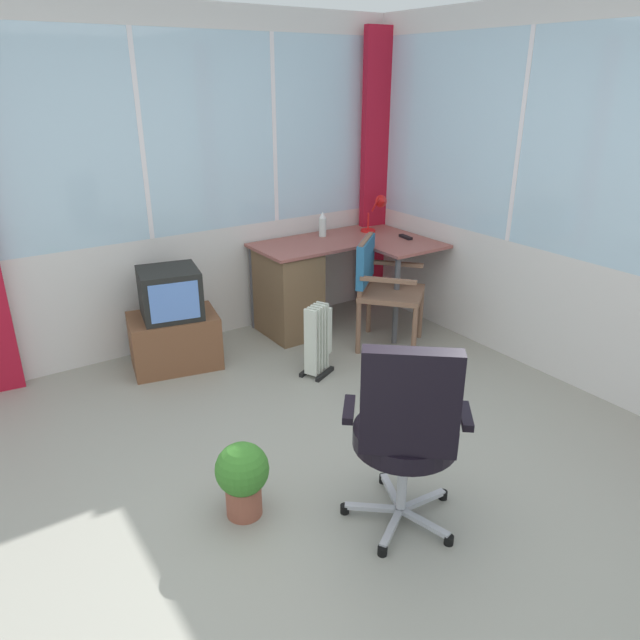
{
  "coord_description": "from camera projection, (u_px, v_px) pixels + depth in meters",
  "views": [
    {
      "loc": [
        -1.41,
        -2.03,
        2.06
      ],
      "look_at": [
        0.49,
        0.78,
        0.66
      ],
      "focal_mm": 33.21,
      "sensor_mm": 36.0,
      "label": 1
    }
  ],
  "objects": [
    {
      "name": "office_chair",
      "position": [
        407.0,
        427.0,
        2.69
      ],
      "size": [
        0.61,
        0.6,
        1.02
      ],
      "color": "#B7B7BF",
      "rests_on": "ground"
    },
    {
      "name": "wooden_armchair",
      "position": [
        377.0,
        278.0,
        4.7
      ],
      "size": [
        0.68,
        0.68,
        0.89
      ],
      "color": "brown",
      "rests_on": "ground"
    },
    {
      "name": "north_window_panel",
      "position": [
        146.0,
        190.0,
        4.39
      ],
      "size": [
        4.39,
        0.07,
        2.55
      ],
      "color": "silver",
      "rests_on": "ground"
    },
    {
      "name": "desk_lamp",
      "position": [
        379.0,
        208.0,
        5.25
      ],
      "size": [
        0.24,
        0.2,
        0.33
      ],
      "color": "red",
      "rests_on": "desk"
    },
    {
      "name": "potted_plant",
      "position": [
        243.0,
        476.0,
        2.93
      ],
      "size": [
        0.27,
        0.27,
        0.4
      ],
      "color": "#97503D",
      "rests_on": "ground"
    },
    {
      "name": "spray_bottle",
      "position": [
        323.0,
        225.0,
        5.13
      ],
      "size": [
        0.06,
        0.06,
        0.22
      ],
      "color": "silver",
      "rests_on": "desk"
    },
    {
      "name": "east_window_panel",
      "position": [
        616.0,
        211.0,
        3.73
      ],
      "size": [
        0.07,
        4.68,
        2.55
      ],
      "color": "silver",
      "rests_on": "ground"
    },
    {
      "name": "tv_remote",
      "position": [
        406.0,
        237.0,
        5.1
      ],
      "size": [
        0.06,
        0.15,
        0.02
      ],
      "primitive_type": "cube",
      "rotation": [
        0.0,
        0.0,
        -0.12
      ],
      "color": "black",
      "rests_on": "desk"
    },
    {
      "name": "ground",
      "position": [
        326.0,
        509.0,
        3.08
      ],
      "size": [
        5.39,
        5.68,
        0.06
      ],
      "primitive_type": "cube",
      "color": "gray"
    },
    {
      "name": "tv_on_stand",
      "position": [
        173.0,
        324.0,
        4.42
      ],
      "size": [
        0.72,
        0.56,
        0.77
      ],
      "color": "brown",
      "rests_on": "ground"
    },
    {
      "name": "curtain_corner",
      "position": [
        376.0,
        174.0,
        5.4
      ],
      "size": [
        0.3,
        0.09,
        2.45
      ],
      "primitive_type": "cube",
      "rotation": [
        0.0,
        0.0,
        -0.06
      ],
      "color": "#B3152A",
      "rests_on": "ground"
    },
    {
      "name": "desk",
      "position": [
        297.0,
        286.0,
        5.0
      ],
      "size": [
        1.41,
        1.02,
        0.76
      ],
      "color": "#975149",
      "rests_on": "ground"
    },
    {
      "name": "space_heater",
      "position": [
        319.0,
        339.0,
        4.34
      ],
      "size": [
        0.29,
        0.25,
        0.54
      ],
      "color": "silver",
      "rests_on": "ground"
    }
  ]
}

